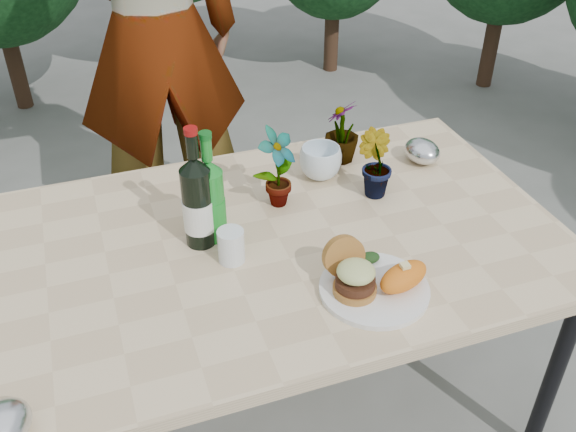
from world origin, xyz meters
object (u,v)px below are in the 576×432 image
object	(u,v)px
patio_table	(279,254)
dinner_plate	(374,289)
wine_bottle	(198,203)
person	(154,34)

from	to	relation	value
patio_table	dinner_plate	xyz separation A→B (m)	(0.16, -0.29, 0.06)
wine_bottle	person	bearing A→B (deg)	66.80
wine_bottle	person	size ratio (longest dim) A/B	0.18
patio_table	person	world-z (taller)	person
dinner_plate	patio_table	bearing A→B (deg)	118.41
dinner_plate	person	xyz separation A→B (m)	(-0.29, 1.42, 0.21)
wine_bottle	person	distance (m)	1.08
patio_table	wine_bottle	size ratio (longest dim) A/B	4.49
patio_table	person	distance (m)	1.17
patio_table	wine_bottle	bearing A→B (deg)	165.28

